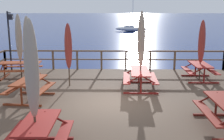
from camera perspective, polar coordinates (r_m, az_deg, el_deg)
ground_plane at (r=10.48m, az=-0.09°, el=-10.53°), size 600.00×600.00×0.00m
wooden_deck at (r=10.33m, az=-0.09°, el=-8.55°), size 12.44×11.36×0.77m
railing_waterside_far at (r=15.40m, az=0.34°, el=2.71°), size 12.24×0.10×1.09m
picnic_table_back_right at (r=11.89m, az=5.73°, el=-1.02°), size 1.46×2.18×0.78m
picnic_table_back_left at (r=13.90m, az=17.54°, el=0.37°), size 1.40×1.80×0.78m
picnic_table_front_right at (r=14.39m, az=-18.23°, el=0.73°), size 2.06×1.57×0.78m
picnic_table_front_left at (r=6.84m, az=-14.73°, el=-11.78°), size 1.42×1.63×0.78m
picnic_table_mid_right at (r=10.75m, az=-16.53°, el=-2.97°), size 1.57×1.93×0.78m
patio_umbrella_tall_back_left at (r=11.61m, az=6.00°, el=6.14°), size 0.32×0.32×3.24m
patio_umbrella_tall_back_right at (r=13.72m, az=17.89°, el=5.45°), size 0.32×0.32×2.82m
patio_umbrella_short_front at (r=14.15m, az=-18.52°, el=6.31°), size 0.32×0.32×3.10m
patio_umbrella_tall_front at (r=6.39m, az=-16.11°, el=-0.04°), size 0.32×0.32×3.12m
patio_umbrella_short_back at (r=12.09m, az=-8.93°, el=4.76°), size 0.32×0.32×2.73m
patio_umbrella_tall_mid_left at (r=10.47m, az=-16.79°, el=4.43°), size 0.32×0.32×3.07m
lamp_post_hooked at (r=15.57m, az=-20.17°, el=7.21°), size 0.47×0.59×3.20m
sailboat_distant at (r=53.18m, az=3.90°, el=8.45°), size 6.22×2.94×7.72m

